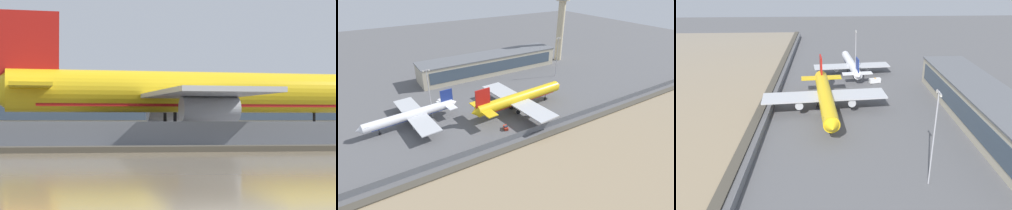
# 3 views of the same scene
# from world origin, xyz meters

# --- Properties ---
(ground_plane) EXTENTS (500.00, 500.00, 0.00)m
(ground_plane) POSITION_xyz_m (0.00, 0.00, 0.00)
(ground_plane) COLOR #565659
(shoreline_seawall) EXTENTS (320.00, 3.00, 0.50)m
(shoreline_seawall) POSITION_xyz_m (0.00, -20.50, 0.25)
(shoreline_seawall) COLOR #474238
(shoreline_seawall) RESTS_ON ground
(perimeter_fence) EXTENTS (280.00, 0.10, 2.64)m
(perimeter_fence) POSITION_xyz_m (0.00, -16.00, 1.32)
(perimeter_fence) COLOR slate
(perimeter_fence) RESTS_ON ground
(cargo_jet_yellow) EXTENTS (53.02, 45.47, 15.98)m
(cargo_jet_yellow) POSITION_xyz_m (-0.28, 3.61, 6.10)
(cargo_jet_yellow) COLOR yellow
(cargo_jet_yellow) RESTS_ON ground
(baggage_tug) EXTENTS (2.46, 3.53, 1.80)m
(baggage_tug) POSITION_xyz_m (-14.60, -7.89, 0.81)
(baggage_tug) COLOR red
(baggage_tug) RESTS_ON ground
(terminal_building) EXTENTS (91.44, 17.88, 11.71)m
(terminal_building) POSITION_xyz_m (12.27, 56.75, 5.87)
(terminal_building) COLOR #BCB299
(terminal_building) RESTS_ON ground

